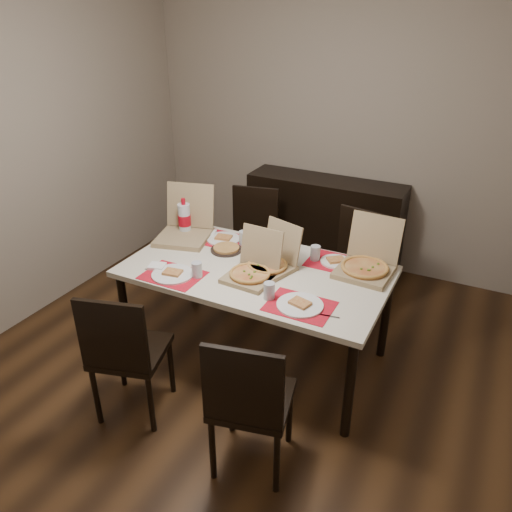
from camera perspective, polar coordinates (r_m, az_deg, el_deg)
name	(u,v)px	position (r m, az deg, el deg)	size (l,w,h in m)	color
ground	(238,366)	(3.79, -2.09, -12.40)	(3.80, 4.00, 0.02)	#3F2613
room_walls	(265,116)	(3.38, 1.07, 15.71)	(3.84, 4.02, 2.62)	gray
sideboard	(324,224)	(4.96, 7.76, 3.69)	(1.50, 0.40, 0.90)	black
dining_table	(256,277)	(3.48, 0.00, -2.44)	(1.80, 1.00, 0.75)	beige
chair_near_left	(125,351)	(3.18, -14.76, -10.42)	(0.52, 0.52, 0.93)	black
chair_near_right	(249,400)	(2.76, -0.83, -16.18)	(0.50, 0.50, 0.93)	black
chair_far_left	(252,235)	(4.52, -0.44, 2.36)	(0.50, 0.50, 0.93)	black
chair_far_right	(353,263)	(4.12, 11.06, -0.76)	(0.49, 0.49, 0.93)	black
setting_near_left	(177,273)	(3.41, -9.07, -1.88)	(0.43, 0.30, 0.11)	red
setting_near_right	(292,302)	(3.06, 4.18, -5.21)	(0.50, 0.30, 0.11)	red
setting_far_left	(227,238)	(3.86, -3.37, 2.05)	(0.50, 0.30, 0.11)	red
setting_far_right	(330,259)	(3.57, 8.44, -0.36)	(0.44, 0.30, 0.11)	red
napkin_loose	(271,269)	(3.43, 1.72, -1.51)	(0.12, 0.11, 0.02)	white
pizza_box_center	(252,271)	(3.32, -0.43, -1.67)	(0.33, 0.36, 0.31)	#907853
pizza_box_right	(366,264)	(3.47, 12.50, -0.95)	(0.38, 0.41, 0.36)	#907853
pizza_box_left	(185,230)	(3.93, -8.10, 2.95)	(0.48, 0.51, 0.39)	#907853
pizza_box_extra	(271,262)	(3.43, 1.67, -0.71)	(0.40, 0.42, 0.31)	#907853
faina_plate	(226,249)	(3.70, -3.40, 0.82)	(0.24, 0.24, 0.03)	black
dip_bowl	(287,259)	(3.56, 3.54, -0.33)	(0.11, 0.11, 0.03)	white
soda_bottle	(184,219)	(3.96, -8.18, 4.19)	(0.10, 0.10, 0.30)	silver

